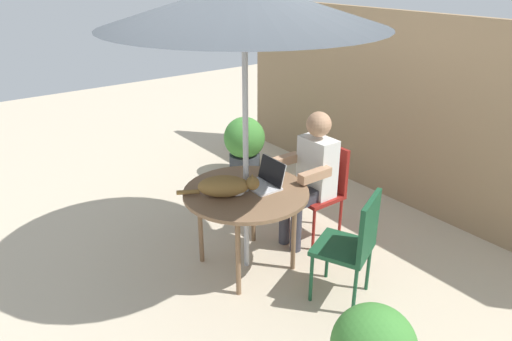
{
  "coord_description": "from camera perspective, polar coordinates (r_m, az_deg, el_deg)",
  "views": [
    {
      "loc": [
        2.76,
        -1.97,
        2.39
      ],
      "look_at": [
        0.0,
        0.1,
        0.87
      ],
      "focal_mm": 32.97,
      "sensor_mm": 36.0,
      "label": 1
    }
  ],
  "objects": [
    {
      "name": "patio_table",
      "position": [
        3.81,
        -1.2,
        -3.24
      ],
      "size": [
        1.02,
        1.02,
        0.72
      ],
      "color": "brown",
      "rests_on": "ground"
    },
    {
      "name": "chair_occupied",
      "position": [
        4.38,
        8.1,
        -1.63
      ],
      "size": [
        0.4,
        0.4,
        0.89
      ],
      "color": "maroon",
      "rests_on": "ground"
    },
    {
      "name": "person_seated",
      "position": [
        4.21,
        6.7,
        -0.1
      ],
      "size": [
        0.48,
        0.48,
        1.23
      ],
      "color": "white",
      "rests_on": "ground"
    },
    {
      "name": "cat",
      "position": [
        3.67,
        -3.58,
        -1.92
      ],
      "size": [
        0.44,
        0.54,
        0.17
      ],
      "color": "olive",
      "rests_on": "patio_table"
    },
    {
      "name": "fence_back",
      "position": [
        5.09,
        18.13,
        6.65
      ],
      "size": [
        5.07,
        0.08,
        1.97
      ],
      "primitive_type": "cube",
      "color": "#937756",
      "rests_on": "ground"
    },
    {
      "name": "laptop",
      "position": [
        3.84,
        1.29,
        -0.97
      ],
      "size": [
        0.31,
        0.26,
        0.21
      ],
      "color": "silver",
      "rests_on": "patio_table"
    },
    {
      "name": "potted_plant_near_fence",
      "position": [
        5.68,
        -1.41,
        3.27
      ],
      "size": [
        0.49,
        0.49,
        0.72
      ],
      "color": "#33383D",
      "rests_on": "ground"
    },
    {
      "name": "patio_umbrella",
      "position": [
        3.4,
        -1.43,
        19.53
      ],
      "size": [
        2.03,
        2.03,
        2.29
      ],
      "color": "#B7B7BC",
      "rests_on": "ground"
    },
    {
      "name": "ground_plane",
      "position": [
        4.15,
        -1.13,
        -11.33
      ],
      "size": [
        14.0,
        14.0,
        0.0
      ],
      "primitive_type": "plane",
      "color": "#BCAD93"
    },
    {
      "name": "chair_empty",
      "position": [
        3.56,
        11.85,
        -8.31
      ],
      "size": [
        0.53,
        0.53,
        0.89
      ],
      "color": "#194C2D",
      "rests_on": "ground"
    }
  ]
}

